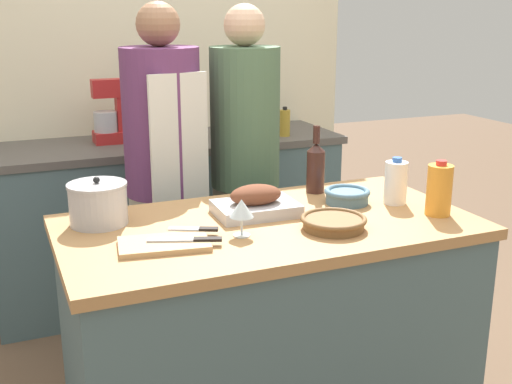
{
  "coord_description": "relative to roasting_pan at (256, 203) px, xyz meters",
  "views": [
    {
      "loc": [
        -0.88,
        -1.98,
        1.61
      ],
      "look_at": [
        0.0,
        0.12,
        0.95
      ],
      "focal_mm": 45.0,
      "sensor_mm": 36.0,
      "label": 1
    }
  ],
  "objects": [
    {
      "name": "cutting_board",
      "position": [
        -0.4,
        -0.19,
        -0.03
      ],
      "size": [
        0.31,
        0.21,
        0.02
      ],
      "color": "tan",
      "rests_on": "kitchen_island"
    },
    {
      "name": "back_wall",
      "position": [
        0.01,
        1.66,
        0.36
      ],
      "size": [
        2.46,
        0.1,
        2.55
      ],
      "color": "beige",
      "rests_on": "ground_plane"
    },
    {
      "name": "knife_chef",
      "position": [
        -0.33,
        -0.21,
        -0.02
      ],
      "size": [
        0.23,
        0.11,
        0.01
      ],
      "color": "#B7B7BC",
      "rests_on": "cutting_board"
    },
    {
      "name": "roasting_pan",
      "position": [
        0.0,
        0.0,
        0.0
      ],
      "size": [
        0.31,
        0.22,
        0.11
      ],
      "color": "#BCBCC1",
      "rests_on": "kitchen_island"
    },
    {
      "name": "condiment_bottle_extra",
      "position": [
        0.66,
        1.17,
        0.07
      ],
      "size": [
        0.06,
        0.06,
        0.17
      ],
      "color": "#B28E2D",
      "rests_on": "back_counter"
    },
    {
      "name": "person_cook_aproned",
      "position": [
        -0.16,
        0.69,
        -0.01
      ],
      "size": [
        0.35,
        0.37,
        1.63
      ],
      "rotation": [
        0.0,
        0.0,
        0.2
      ],
      "color": "beige",
      "rests_on": "ground_plane"
    },
    {
      "name": "person_cook_guest",
      "position": [
        0.23,
        0.69,
        -0.01
      ],
      "size": [
        0.33,
        0.33,
        1.63
      ],
      "rotation": [
        0.0,
        0.0,
        0.39
      ],
      "color": "beige",
      "rests_on": "ground_plane"
    },
    {
      "name": "kitchen_island",
      "position": [
        0.01,
        -0.1,
        -0.48
      ],
      "size": [
        1.47,
        0.78,
        0.87
      ],
      "color": "#4C666B",
      "rests_on": "ground_plane"
    },
    {
      "name": "condiment_bottle_short",
      "position": [
        0.68,
        1.46,
        0.06
      ],
      "size": [
        0.07,
        0.07,
        0.16
      ],
      "color": "#332D28",
      "rests_on": "back_counter"
    },
    {
      "name": "back_counter",
      "position": [
        0.01,
        1.31,
        -0.46
      ],
      "size": [
        1.96,
        0.6,
        0.9
      ],
      "color": "#4C666B",
      "rests_on": "ground_plane"
    },
    {
      "name": "milk_jug",
      "position": [
        0.56,
        -0.08,
        0.04
      ],
      "size": [
        0.09,
        0.09,
        0.18
      ],
      "color": "white",
      "rests_on": "kitchen_island"
    },
    {
      "name": "mixing_bowl",
      "position": [
        0.38,
        -0.01,
        -0.01
      ],
      "size": [
        0.18,
        0.18,
        0.06
      ],
      "color": "slate",
      "rests_on": "kitchen_island"
    },
    {
      "name": "stock_pot",
      "position": [
        -0.55,
        0.11,
        0.03
      ],
      "size": [
        0.21,
        0.21,
        0.17
      ],
      "color": "#B7B7BC",
      "rests_on": "kitchen_island"
    },
    {
      "name": "condiment_bottle_tall",
      "position": [
        0.31,
        1.23,
        0.09
      ],
      "size": [
        0.05,
        0.05,
        0.21
      ],
      "color": "#234C28",
      "rests_on": "back_counter"
    },
    {
      "name": "wine_glass_left",
      "position": [
        -0.13,
        -0.19,
        0.05
      ],
      "size": [
        0.08,
        0.08,
        0.13
      ],
      "color": "silver",
      "rests_on": "kitchen_island"
    },
    {
      "name": "knife_paring",
      "position": [
        -0.27,
        -0.13,
        -0.02
      ],
      "size": [
        0.16,
        0.1,
        0.01
      ],
      "color": "#B7B7BC",
      "rests_on": "cutting_board"
    },
    {
      "name": "wicker_basket",
      "position": [
        0.19,
        -0.25,
        -0.02
      ],
      "size": [
        0.23,
        0.23,
        0.04
      ],
      "color": "brown",
      "rests_on": "kitchen_island"
    },
    {
      "name": "wine_bottle_green",
      "position": [
        0.34,
        0.18,
        0.07
      ],
      "size": [
        0.08,
        0.08,
        0.28
      ],
      "color": "#381E19",
      "rests_on": "kitchen_island"
    },
    {
      "name": "juice_jug",
      "position": [
        0.62,
        -0.26,
        0.05
      ],
      "size": [
        0.09,
        0.09,
        0.21
      ],
      "color": "orange",
      "rests_on": "kitchen_island"
    },
    {
      "name": "stand_mixer",
      "position": [
        -0.28,
        1.37,
        0.13
      ],
      "size": [
        0.18,
        0.14,
        0.34
      ],
      "color": "#B22323",
      "rests_on": "back_counter"
    }
  ]
}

